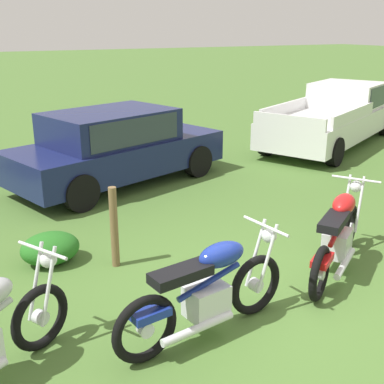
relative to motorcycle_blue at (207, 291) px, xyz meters
The scene contains 7 objects.
ground_plane 1.06m from the motorcycle_blue, 11.24° to the left, with size 120.00×120.00×0.00m, color #476B2D.
motorcycle_blue is the anchor object (origin of this frame).
motorcycle_red 2.13m from the motorcycle_blue, 10.93° to the left, with size 1.84×1.35×1.02m.
car_navy 5.21m from the motorcycle_blue, 79.97° to the left, with size 4.50×2.88×1.43m.
pickup_truck_white 9.26m from the motorcycle_blue, 38.76° to the left, with size 5.59×3.93×1.49m.
fence_post_wooden 1.86m from the motorcycle_blue, 99.02° to the left, with size 0.10×0.10×1.06m, color brown.
shrub_low 2.54m from the motorcycle_blue, 113.51° to the left, with size 0.75×0.63×0.40m.
Camera 1 is at (-3.03, -3.80, 2.92)m, focal length 45.82 mm.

